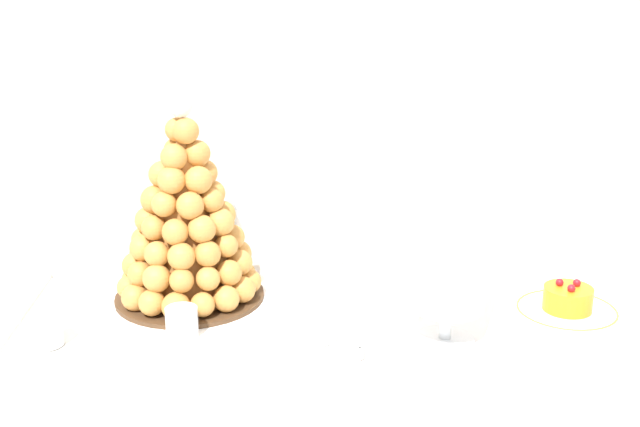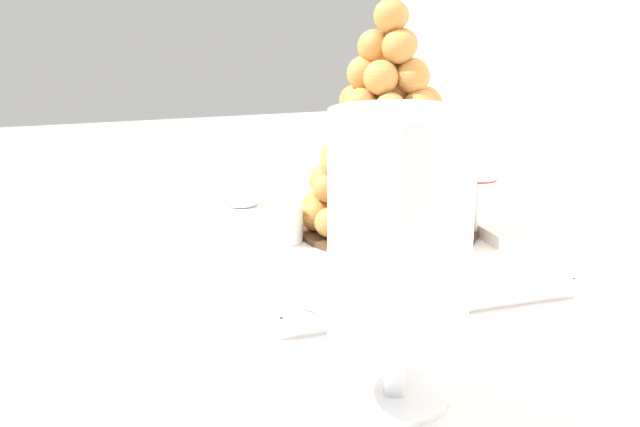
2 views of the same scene
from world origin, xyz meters
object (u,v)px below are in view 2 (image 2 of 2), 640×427
at_px(dessert_cup_centre, 325,284).
at_px(macaron_goblet, 399,233).
at_px(croquembouche, 389,133).
at_px(wine_glass, 479,164).
at_px(dessert_cup_left, 241,190).
at_px(serving_tray, 348,236).
at_px(dessert_cup_mid_left, 284,226).

bearing_deg(dessert_cup_centre, macaron_goblet, -1.17).
distance_m(croquembouche, wine_glass, 0.14).
bearing_deg(dessert_cup_left, dessert_cup_centre, 0.32).
xyz_separation_m(serving_tray, dessert_cup_centre, (0.22, -0.11, 0.02)).
xyz_separation_m(croquembouche, wine_glass, (0.07, 0.11, -0.04)).
distance_m(dessert_cup_mid_left, macaron_goblet, 0.45).
xyz_separation_m(dessert_cup_mid_left, wine_glass, (0.06, 0.27, 0.08)).
distance_m(serving_tray, wine_glass, 0.21).
bearing_deg(macaron_goblet, dessert_cup_centre, 178.83).
distance_m(macaron_goblet, wine_glass, 0.47).
bearing_deg(wine_glass, macaron_goblet, -38.12).
xyz_separation_m(macaron_goblet, wine_glass, (-0.37, 0.29, -0.04)).
height_order(croquembouche, wine_glass, croquembouche).
xyz_separation_m(dessert_cup_left, dessert_cup_mid_left, (0.21, 0.02, 0.00)).
relative_size(serving_tray, macaron_goblet, 2.25).
relative_size(serving_tray, dessert_cup_mid_left, 10.98).
relative_size(croquembouche, dessert_cup_centre, 5.93).
xyz_separation_m(serving_tray, wine_glass, (0.06, 0.17, 0.11)).
bearing_deg(serving_tray, macaron_goblet, -14.98).
bearing_deg(croquembouche, serving_tray, -87.27).
bearing_deg(dessert_cup_mid_left, croquembouche, 91.69).
relative_size(serving_tray, dessert_cup_left, 10.72).
xyz_separation_m(dessert_cup_left, macaron_goblet, (0.64, -0.00, 0.12)).
height_order(croquembouche, dessert_cup_mid_left, croquembouche).
bearing_deg(serving_tray, dessert_cup_left, -151.91).
bearing_deg(wine_glass, croquembouche, -121.13).
bearing_deg(dessert_cup_centre, croquembouche, 142.52).
height_order(dessert_cup_mid_left, dessert_cup_centre, dessert_cup_mid_left).
height_order(croquembouche, dessert_cup_left, croquembouche).
bearing_deg(dessert_cup_left, macaron_goblet, -0.16).
height_order(serving_tray, macaron_goblet, macaron_goblet).
bearing_deg(dessert_cup_mid_left, macaron_goblet, -2.36).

